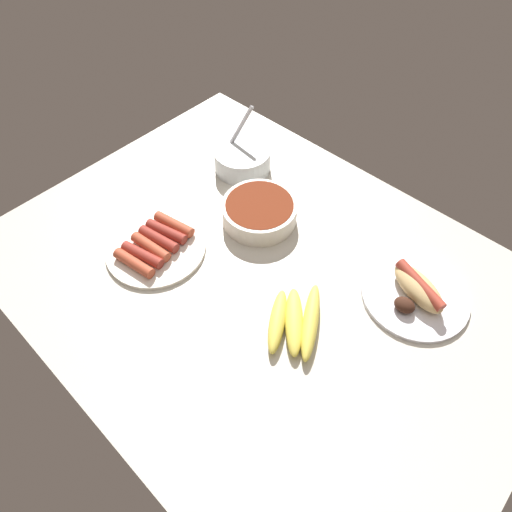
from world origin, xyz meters
TOP-DOWN VIEW (x-y plane):
  - ground_plane at (0.00, 0.00)cm, footprint 120.00×90.00cm
  - bowl_chili at (11.58, -11.91)cm, footprint 18.43×18.43cm
  - banana_bunch at (-14.15, 5.12)cm, footprint 16.68×20.28cm
  - bowl_coleslaw at (28.22, -23.09)cm, footprint 15.41×15.41cm
  - plate_sausages at (22.92, 11.82)cm, footprint 23.55×23.55cm
  - plate_hotdog_assembled at (-28.61, -18.00)cm, footprint 23.16×23.16cm

SIDE VIEW (x-z plane):
  - ground_plane at x=0.00cm, z-range -3.00..0.00cm
  - plate_sausages at x=22.92cm, z-range -0.51..3.03cm
  - banana_bunch at x=-14.15cm, z-range -0.09..3.57cm
  - plate_hotdog_assembled at x=-28.61cm, z-range -0.97..4.64cm
  - bowl_chili at x=11.58cm, z-range 0.25..5.57cm
  - bowl_coleslaw at x=28.22cm, z-range -4.63..11.54cm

